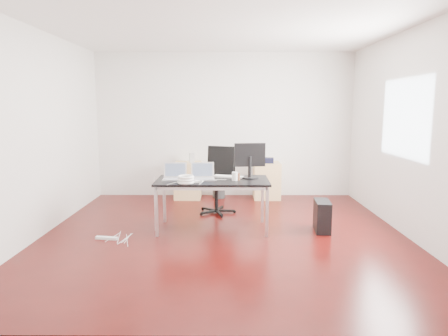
{
  "coord_description": "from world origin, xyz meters",
  "views": [
    {
      "loc": [
        0.03,
        -5.36,
        1.76
      ],
      "look_at": [
        0.0,
        0.55,
        0.85
      ],
      "focal_mm": 32.0,
      "sensor_mm": 36.0,
      "label": 1
    }
  ],
  "objects_px": {
    "desk": "(212,183)",
    "filing_cabinet_right": "(267,180)",
    "office_chair": "(218,177)",
    "filing_cabinet_left": "(188,180)",
    "pc_tower": "(322,216)"
  },
  "relations": [
    {
      "from": "pc_tower",
      "to": "filing_cabinet_right",
      "type": "bearing_deg",
      "value": 110.94
    },
    {
      "from": "desk",
      "to": "office_chair",
      "type": "relative_size",
      "value": 1.48
    },
    {
      "from": "desk",
      "to": "filing_cabinet_right",
      "type": "xyz_separation_m",
      "value": [
        0.98,
        1.99,
        -0.33
      ]
    },
    {
      "from": "filing_cabinet_left",
      "to": "pc_tower",
      "type": "distance_m",
      "value": 2.96
    },
    {
      "from": "filing_cabinet_right",
      "to": "pc_tower",
      "type": "xyz_separation_m",
      "value": [
        0.58,
        -2.07,
        -0.13
      ]
    },
    {
      "from": "desk",
      "to": "filing_cabinet_right",
      "type": "height_order",
      "value": "desk"
    },
    {
      "from": "desk",
      "to": "filing_cabinet_right",
      "type": "relative_size",
      "value": 2.29
    },
    {
      "from": "office_chair",
      "to": "filing_cabinet_right",
      "type": "height_order",
      "value": "office_chair"
    },
    {
      "from": "office_chair",
      "to": "desk",
      "type": "bearing_deg",
      "value": -75.03
    },
    {
      "from": "desk",
      "to": "filing_cabinet_left",
      "type": "height_order",
      "value": "desk"
    },
    {
      "from": "office_chair",
      "to": "filing_cabinet_right",
      "type": "bearing_deg",
      "value": 66.94
    },
    {
      "from": "filing_cabinet_right",
      "to": "pc_tower",
      "type": "height_order",
      "value": "filing_cabinet_right"
    },
    {
      "from": "desk",
      "to": "filing_cabinet_right",
      "type": "distance_m",
      "value": 2.24
    },
    {
      "from": "office_chair",
      "to": "filing_cabinet_left",
      "type": "height_order",
      "value": "office_chair"
    },
    {
      "from": "filing_cabinet_left",
      "to": "pc_tower",
      "type": "xyz_separation_m",
      "value": [
        2.11,
        -2.07,
        -0.13
      ]
    }
  ]
}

